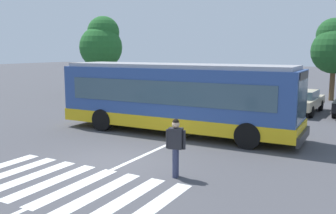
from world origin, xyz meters
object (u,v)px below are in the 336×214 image
(parked_car_white, at_px, (179,92))
(background_tree_right, at_px, (334,46))
(pedestrian_crossing_street, at_px, (176,144))
(parked_car_silver, at_px, (257,97))
(city_transit_bus, at_px, (176,98))
(parked_car_red, at_px, (215,94))
(parked_car_champagne, at_px, (302,100))
(background_tree_left, at_px, (102,43))

(parked_car_white, distance_m, background_tree_right, 11.72)
(pedestrian_crossing_street, bearing_deg, parked_car_silver, 95.99)
(parked_car_white, bearing_deg, background_tree_right, 35.06)
(city_transit_bus, distance_m, parked_car_red, 8.78)
(city_transit_bus, height_order, background_tree_right, background_tree_right)
(parked_car_champagne, relative_size, background_tree_right, 0.77)
(pedestrian_crossing_street, bearing_deg, parked_car_white, 116.80)
(parked_car_champagne, bearing_deg, city_transit_bus, -115.51)
(pedestrian_crossing_street, bearing_deg, parked_car_red, 107.18)
(parked_car_silver, bearing_deg, city_transit_bus, -98.46)
(pedestrian_crossing_street, bearing_deg, parked_car_champagne, 84.61)
(parked_car_champagne, distance_m, background_tree_left, 16.45)
(parked_car_white, relative_size, parked_car_silver, 1.01)
(pedestrian_crossing_street, xyz_separation_m, parked_car_silver, (-1.43, 13.62, -0.20))
(parked_car_white, distance_m, parked_car_silver, 5.60)
(parked_car_red, distance_m, parked_car_silver, 2.83)
(parked_car_silver, height_order, background_tree_right, background_tree_right)
(background_tree_left, height_order, background_tree_right, background_tree_left)
(parked_car_champagne, bearing_deg, background_tree_right, 82.17)
(parked_car_white, bearing_deg, city_transit_bus, -63.56)
(parked_car_red, relative_size, background_tree_left, 0.71)
(pedestrian_crossing_street, xyz_separation_m, parked_car_champagne, (1.27, 13.46, -0.20))
(parked_car_white, height_order, parked_car_champagne, same)
(parked_car_white, bearing_deg, background_tree_left, 171.36)
(parked_car_white, distance_m, parked_car_champagne, 8.30)
(parked_car_silver, distance_m, parked_car_champagne, 2.70)
(parked_car_silver, relative_size, parked_car_champagne, 0.98)
(parked_car_white, xyz_separation_m, parked_car_silver, (5.59, -0.27, 0.00))
(background_tree_left, bearing_deg, parked_car_white, -8.64)
(parked_car_silver, height_order, background_tree_left, background_tree_left)
(parked_car_champagne, bearing_deg, pedestrian_crossing_street, -95.39)
(parked_car_white, relative_size, parked_car_champagne, 0.99)
(city_transit_bus, height_order, pedestrian_crossing_street, city_transit_bus)
(parked_car_red, bearing_deg, background_tree_left, 172.98)
(city_transit_bus, height_order, background_tree_left, background_tree_left)
(parked_car_white, bearing_deg, parked_car_champagne, -2.95)
(city_transit_bus, relative_size, pedestrian_crossing_street, 6.29)
(pedestrian_crossing_street, xyz_separation_m, background_tree_left, (-14.73, 15.06, 3.27))
(parked_car_red, height_order, parked_car_silver, same)
(city_transit_bus, bearing_deg, parked_car_silver, 81.54)
(city_transit_bus, xyz_separation_m, parked_car_red, (-1.57, 8.60, -0.82))
(city_transit_bus, xyz_separation_m, background_tree_left, (-12.05, 9.89, 2.65))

